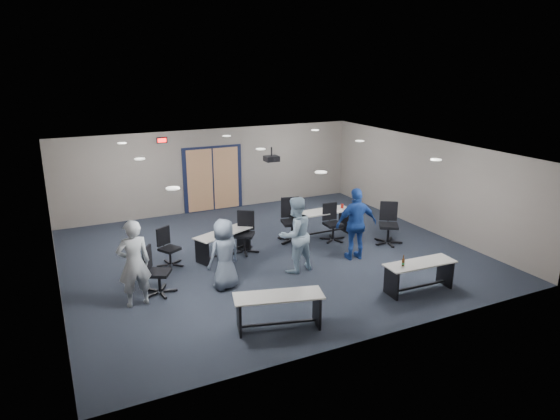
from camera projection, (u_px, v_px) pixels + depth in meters
name	position (u px, v px, depth m)	size (l,w,h in m)	color
floor	(270.00, 254.00, 12.90)	(10.00, 10.00, 0.00)	black
back_wall	(212.00, 170.00, 16.39)	(10.00, 0.04, 2.70)	slate
front_wall	(378.00, 269.00, 8.63)	(10.00, 0.04, 2.70)	slate
left_wall	(52.00, 233.00, 10.43)	(0.04, 9.00, 2.70)	slate
right_wall	(424.00, 184.00, 14.60)	(0.04, 9.00, 2.70)	slate
ceiling	(269.00, 151.00, 12.12)	(10.00, 9.00, 0.04)	white
double_door	(213.00, 179.00, 16.44)	(2.00, 0.07, 2.20)	black
exit_sign	(162.00, 140.00, 15.36)	(0.32, 0.07, 0.18)	black
ceiling_projector	(272.00, 158.00, 12.76)	(0.35, 0.32, 0.37)	black
ceiling_can_lights	(265.00, 151.00, 12.34)	(6.24, 5.74, 0.02)	silver
table_front_left	(279.00, 306.00, 9.24)	(1.75, 0.97, 0.67)	#B4B1AA
table_front_right	(419.00, 271.00, 10.75)	(1.63, 0.61, 0.89)	#B4B1AA
table_back_left	(224.00, 240.00, 12.65)	(1.68, 1.12, 0.65)	#B4B1AA
table_back_right	(321.00, 219.00, 14.13)	(1.81, 0.62, 0.85)	#B4B1AA
chair_back_a	(170.00, 247.00, 12.05)	(0.60, 0.60, 0.95)	black
chair_back_b	(244.00, 233.00, 12.87)	(0.68, 0.68, 1.07)	black
chair_back_c	(292.00, 221.00, 13.66)	(0.76, 0.76, 1.20)	black
chair_back_d	(333.00, 223.00, 13.75)	(0.65, 0.65, 1.03)	black
chair_loose_left	(159.00, 271.00, 10.60)	(0.66, 0.66, 1.05)	black
chair_loose_right	(389.00, 224.00, 13.49)	(0.71, 0.71, 1.13)	black
person_gray	(134.00, 264.00, 9.98)	(0.67, 0.44, 1.83)	#98A0A6
person_plaid	(224.00, 254.00, 10.79)	(0.77, 0.50, 1.58)	slate
person_lightblue	(295.00, 235.00, 11.64)	(0.88, 0.69, 1.82)	#A2C0D7
person_navy	(356.00, 224.00, 12.38)	(1.07, 0.45, 1.83)	navy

